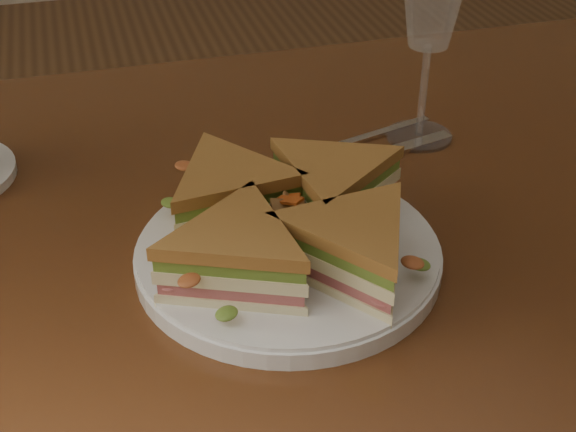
{
  "coord_description": "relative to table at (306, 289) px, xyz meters",
  "views": [
    {
      "loc": [
        -0.19,
        -0.62,
        1.18
      ],
      "look_at": [
        -0.04,
        -0.08,
        0.8
      ],
      "focal_mm": 50.0,
      "sensor_mm": 36.0,
      "label": 1
    }
  ],
  "objects": [
    {
      "name": "table",
      "position": [
        0.0,
        0.0,
        0.0
      ],
      "size": [
        1.2,
        0.8,
        0.75
      ],
      "color": "#3A1C0D",
      "rests_on": "ground"
    },
    {
      "name": "crisps_mound",
      "position": [
        -0.04,
        -0.08,
        0.14
      ],
      "size": [
        0.09,
        0.09,
        0.05
      ],
      "primitive_type": null,
      "color": "#C25018",
      "rests_on": "plate"
    },
    {
      "name": "spoon",
      "position": [
        0.06,
        0.11,
        0.1
      ],
      "size": [
        0.18,
        0.07,
        0.01
      ],
      "rotation": [
        0.0,
        0.0,
        0.28
      ],
      "color": "silver",
      "rests_on": "table"
    },
    {
      "name": "knife",
      "position": [
        0.09,
        0.07,
        0.1
      ],
      "size": [
        0.21,
        0.06,
        0.0
      ],
      "rotation": [
        0.0,
        0.0,
        0.24
      ],
      "color": "silver",
      "rests_on": "table"
    },
    {
      "name": "sandwich_wedges",
      "position": [
        -0.04,
        -0.08,
        0.14
      ],
      "size": [
        0.3,
        0.3,
        0.06
      ],
      "color": "#F7EBB6",
      "rests_on": "plate"
    },
    {
      "name": "plate",
      "position": [
        -0.04,
        -0.08,
        0.11
      ],
      "size": [
        0.27,
        0.27,
        0.02
      ],
      "primitive_type": "cylinder",
      "color": "white",
      "rests_on": "table"
    }
  ]
}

